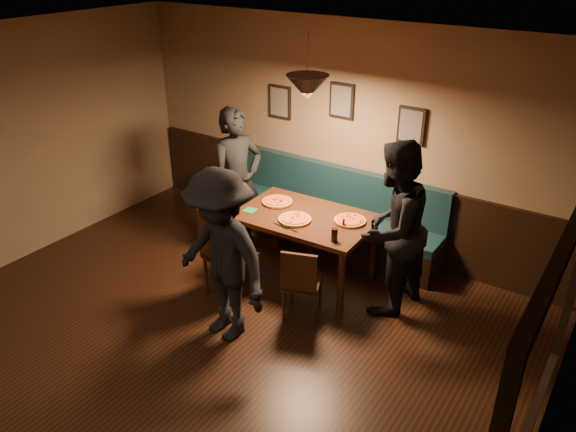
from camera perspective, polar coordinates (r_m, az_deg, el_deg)
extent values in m
plane|color=black|center=(5.33, -14.68, -17.10)|extent=(7.00, 7.00, 0.00)
plane|color=silver|center=(4.00, -19.38, 13.52)|extent=(7.00, 7.00, 0.00)
plane|color=#8C704F|center=(7.00, 5.47, 8.14)|extent=(6.00, 0.00, 6.00)
plane|color=#8C704F|center=(3.23, 23.18, -19.28)|extent=(0.00, 7.00, 7.00)
cube|color=black|center=(7.31, 5.06, 1.37)|extent=(5.88, 0.06, 1.00)
cube|color=black|center=(3.55, 24.66, -12.70)|extent=(0.06, 2.56, 1.86)
plane|color=black|center=(3.55, 24.18, -12.57)|extent=(0.00, 2.40, 2.40)
cube|color=black|center=(7.33, -0.83, 11.58)|extent=(0.32, 0.04, 0.42)
cube|color=black|center=(6.84, 5.51, 11.64)|extent=(0.32, 0.04, 0.42)
cube|color=black|center=(6.52, 12.47, 9.01)|extent=(0.32, 0.04, 0.42)
cone|color=black|center=(5.75, 1.99, 12.98)|extent=(0.44, 0.44, 0.25)
cube|color=black|center=(6.44, 1.74, -3.18)|extent=(1.54, 1.02, 0.81)
imported|color=black|center=(6.87, -5.14, 3.54)|extent=(0.66, 0.79, 1.84)
imported|color=black|center=(5.78, 10.58, -1.31)|extent=(0.86, 1.02, 1.88)
imported|color=black|center=(5.35, -6.83, -4.15)|extent=(1.25, 0.86, 1.78)
cylinder|color=#C08824|center=(6.54, -1.10, 1.49)|extent=(0.44, 0.44, 0.04)
cylinder|color=orange|center=(6.13, 0.70, -0.32)|extent=(0.48, 0.48, 0.04)
cylinder|color=#C58925|center=(6.14, 6.34, -0.45)|extent=(0.40, 0.40, 0.04)
cylinder|color=black|center=(5.72, 4.77, -1.92)|extent=(0.08, 0.08, 0.14)
cylinder|color=#A80512|center=(6.00, 5.69, -0.66)|extent=(0.03, 0.03, 0.12)
cube|color=#1C6C30|center=(6.67, -1.02, 1.88)|extent=(0.19, 0.19, 0.01)
cube|color=#1D7037|center=(6.38, -3.89, 0.60)|extent=(0.14, 0.14, 0.01)
cube|color=silver|center=(5.99, -0.23, -1.22)|extent=(0.20, 0.05, 0.00)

